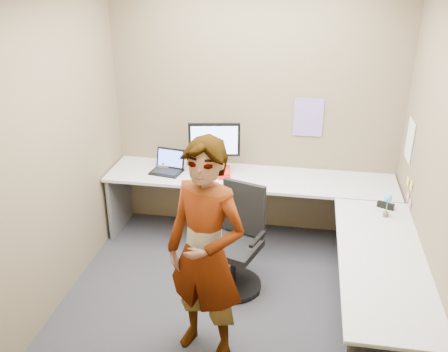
% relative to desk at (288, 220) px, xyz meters
% --- Properties ---
extents(ground, '(3.00, 3.00, 0.00)m').
position_rel_desk_xyz_m(ground, '(-0.44, -0.39, -0.59)').
color(ground, '#27272C').
rests_on(ground, ground).
extents(wall_back, '(3.00, 0.00, 3.00)m').
position_rel_desk_xyz_m(wall_back, '(-0.44, 0.91, 0.76)').
color(wall_back, brown).
rests_on(wall_back, ground).
extents(wall_right, '(0.00, 2.70, 2.70)m').
position_rel_desk_xyz_m(wall_right, '(1.06, -0.39, 0.76)').
color(wall_right, brown).
rests_on(wall_right, ground).
extents(wall_left, '(0.00, 2.70, 2.70)m').
position_rel_desk_xyz_m(wall_left, '(-1.94, -0.39, 0.76)').
color(wall_left, brown).
rests_on(wall_left, ground).
extents(desk, '(2.98, 2.58, 0.73)m').
position_rel_desk_xyz_m(desk, '(0.00, 0.00, 0.00)').
color(desk, silver).
rests_on(desk, ground).
extents(paper_ream, '(0.36, 0.29, 0.07)m').
position_rel_desk_xyz_m(paper_ream, '(-0.80, 0.56, 0.17)').
color(paper_ream, red).
rests_on(paper_ream, desk).
extents(monitor, '(0.52, 0.19, 0.49)m').
position_rel_desk_xyz_m(monitor, '(-0.80, 0.58, 0.50)').
color(monitor, black).
rests_on(monitor, paper_ream).
extents(laptop, '(0.36, 0.31, 0.23)m').
position_rel_desk_xyz_m(laptop, '(-1.30, 0.59, 0.20)').
color(laptop, black).
rests_on(laptop, desk).
extents(trackball_mouse, '(0.12, 0.08, 0.07)m').
position_rel_desk_xyz_m(trackball_mouse, '(-1.37, 0.66, 0.17)').
color(trackball_mouse, '#B7B7BC').
rests_on(trackball_mouse, desk).
extents(origami, '(0.10, 0.10, 0.06)m').
position_rel_desk_xyz_m(origami, '(-0.74, 0.36, 0.17)').
color(origami, white).
rests_on(origami, desk).
extents(stapler, '(0.15, 0.10, 0.05)m').
position_rel_desk_xyz_m(stapler, '(0.86, 0.12, 0.17)').
color(stapler, black).
rests_on(stapler, desk).
extents(flower, '(0.07, 0.07, 0.22)m').
position_rel_desk_xyz_m(flower, '(0.84, -0.04, 0.28)').
color(flower, brown).
rests_on(flower, desk).
extents(calendar_purple, '(0.30, 0.01, 0.40)m').
position_rel_desk_xyz_m(calendar_purple, '(0.11, 0.90, 0.71)').
color(calendar_purple, '#846BB7').
rests_on(calendar_purple, wall_back).
extents(calendar_white, '(0.01, 0.28, 0.38)m').
position_rel_desk_xyz_m(calendar_white, '(1.05, 0.51, 0.66)').
color(calendar_white, white).
rests_on(calendar_white, wall_right).
extents(sticky_note_a, '(0.01, 0.07, 0.07)m').
position_rel_desk_xyz_m(sticky_note_a, '(1.05, 0.16, 0.36)').
color(sticky_note_a, '#F2E059').
rests_on(sticky_note_a, wall_right).
extents(sticky_note_b, '(0.01, 0.07, 0.07)m').
position_rel_desk_xyz_m(sticky_note_b, '(1.05, 0.21, 0.23)').
color(sticky_note_b, pink).
rests_on(sticky_note_b, wall_right).
extents(sticky_note_c, '(0.01, 0.07, 0.07)m').
position_rel_desk_xyz_m(sticky_note_c, '(1.05, 0.09, 0.21)').
color(sticky_note_c, pink).
rests_on(sticky_note_c, wall_right).
extents(sticky_note_d, '(0.01, 0.07, 0.07)m').
position_rel_desk_xyz_m(sticky_note_d, '(1.05, 0.31, 0.33)').
color(sticky_note_d, '#F2E059').
rests_on(sticky_note_d, wall_right).
extents(office_chair, '(0.56, 0.54, 0.97)m').
position_rel_desk_xyz_m(office_chair, '(-0.44, -0.25, -0.19)').
color(office_chair, black).
rests_on(office_chair, ground).
extents(person, '(0.74, 0.62, 1.74)m').
position_rel_desk_xyz_m(person, '(-0.54, -1.10, 0.28)').
color(person, '#999399').
rests_on(person, ground).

